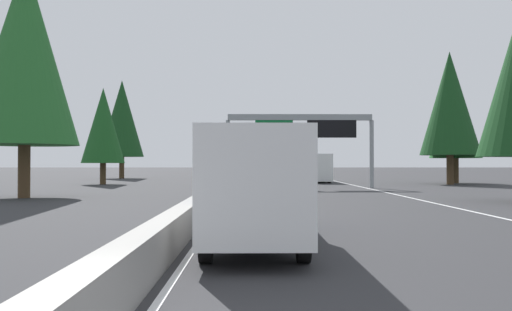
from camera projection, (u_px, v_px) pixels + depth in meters
ground_plane at (238, 180)px, 65.18m from camera, size 320.00×320.00×0.00m
median_barrier at (239, 173)px, 85.18m from camera, size 180.00×0.56×0.90m
shoulder_stripe_right at (318, 177)px, 75.28m from camera, size 160.00×0.16×0.01m
shoulder_stripe_median at (241, 177)px, 75.18m from camera, size 160.00×0.16×0.01m
sign_gantry_overhead at (302, 129)px, 43.52m from camera, size 0.50×12.68×6.31m
box_truck_mid_right at (254, 184)px, 13.75m from camera, size 8.50×2.40×2.95m
pickup_distant_b at (254, 176)px, 48.59m from camera, size 5.60×2.00×1.86m
bus_mid_left at (314, 167)px, 58.36m from camera, size 11.50×2.55×3.10m
sedan_distant_a at (251, 169)px, 112.82m from camera, size 4.40×1.80×1.47m
sedan_far_right at (280, 169)px, 125.57m from camera, size 4.40×1.80×1.47m
sedan_mid_center at (291, 178)px, 48.60m from camera, size 4.40×1.80×1.47m
minivan_near_center at (291, 169)px, 91.52m from camera, size 5.00×1.95×1.69m
conifer_right_near at (450, 103)px, 50.76m from camera, size 5.85×5.85×13.30m
conifer_right_mid at (455, 114)px, 53.92m from camera, size 5.32×5.32×12.09m
conifer_left_foreground at (25, 52)px, 31.53m from camera, size 6.53×6.53×14.84m
conifer_left_near at (103, 126)px, 50.92m from camera, size 4.26×4.26×9.69m
conifer_left_mid at (122, 119)px, 70.17m from camera, size 5.97×5.97×13.56m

